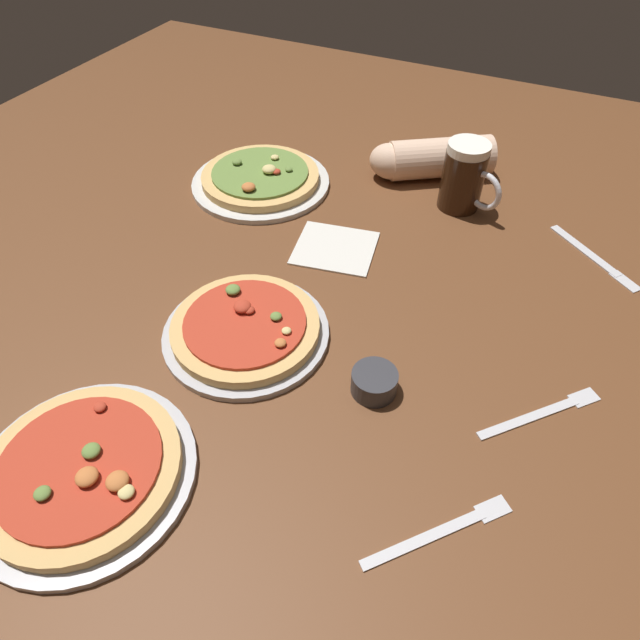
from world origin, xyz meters
name	(u,v)px	position (x,y,z in m)	size (l,w,h in m)	color
ground_plane	(320,334)	(0.00, 0.00, -0.01)	(2.40, 2.40, 0.03)	brown
pizza_plate_near	(83,471)	(-0.17, -0.39, 0.02)	(0.30, 0.30, 0.05)	#B2B2B7
pizza_plate_far	(261,179)	(-0.32, 0.35, 0.02)	(0.31, 0.31, 0.05)	silver
pizza_plate_side	(246,329)	(-0.11, -0.07, 0.02)	(0.28, 0.28, 0.05)	#B2B2B7
beer_mug_dark	(465,177)	(0.12, 0.46, 0.07)	(0.14, 0.09, 0.15)	black
ramekin_sauce	(374,382)	(0.13, -0.08, 0.02)	(0.07, 0.07, 0.04)	#333338
napkin_folded	(335,247)	(-0.07, 0.21, 0.00)	(0.16, 0.14, 0.01)	silver
fork_left	(543,412)	(0.38, -0.02, 0.00)	(0.16, 0.17, 0.01)	silver
knife_right	(594,257)	(0.40, 0.40, 0.00)	(0.19, 0.15, 0.01)	silver
fork_spare	(441,531)	(0.29, -0.26, 0.00)	(0.16, 0.17, 0.01)	silver
diner_arm	(428,159)	(0.01, 0.55, 0.04)	(0.27, 0.21, 0.09)	beige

